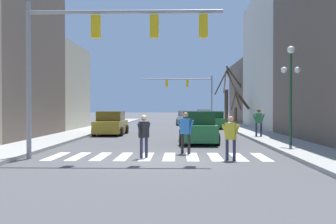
{
  "coord_description": "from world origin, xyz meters",
  "views": [
    {
      "loc": [
        0.83,
        -14.38,
        1.97
      ],
      "look_at": [
        -0.3,
        25.9,
        1.43
      ],
      "focal_mm": 42.0,
      "sensor_mm": 36.0,
      "label": 1
    }
  ],
  "objects_px": {
    "traffic_signal_far": "(190,88)",
    "car_parked_right_mid": "(111,124)",
    "pedestrian_waiting_at_curb": "(186,129)",
    "car_parked_left_near": "(198,128)",
    "pedestrian_on_left_sidewalk": "(231,134)",
    "street_tree_left_mid": "(228,95)",
    "pedestrian_on_right_sidewalk": "(259,120)",
    "pedestrian_crossing_street": "(144,133)",
    "car_driving_away_lane": "(186,118)",
    "street_tree_right_far": "(238,107)",
    "street_lamp_right_corner": "(291,75)",
    "car_parked_right_far": "(213,120)",
    "traffic_signal_near": "(102,41)",
    "car_parked_left_mid": "(203,116)"
  },
  "relations": [
    {
      "from": "car_driving_away_lane",
      "to": "street_tree_left_mid",
      "type": "relative_size",
      "value": 0.76
    },
    {
      "from": "traffic_signal_near",
      "to": "car_parked_left_mid",
      "type": "xyz_separation_m",
      "value": [
        6.01,
        35.81,
        -3.66
      ]
    },
    {
      "from": "traffic_signal_far",
      "to": "street_tree_right_far",
      "type": "distance_m",
      "value": 11.9
    },
    {
      "from": "car_parked_right_far",
      "to": "pedestrian_on_left_sidewalk",
      "type": "bearing_deg",
      "value": 176.9
    },
    {
      "from": "car_parked_right_far",
      "to": "pedestrian_crossing_street",
      "type": "relative_size",
      "value": 2.73
    },
    {
      "from": "car_parked_right_mid",
      "to": "pedestrian_on_right_sidewalk",
      "type": "xyz_separation_m",
      "value": [
        9.69,
        -3.04,
        0.37
      ]
    },
    {
      "from": "pedestrian_on_right_sidewalk",
      "to": "car_parked_left_mid",
      "type": "bearing_deg",
      "value": -68.88
    },
    {
      "from": "car_parked_right_far",
      "to": "street_tree_right_far",
      "type": "xyz_separation_m",
      "value": [
        2.52,
        1.66,
        1.17
      ]
    },
    {
      "from": "traffic_signal_near",
      "to": "pedestrian_on_left_sidewalk",
      "type": "bearing_deg",
      "value": -2.87
    },
    {
      "from": "street_lamp_right_corner",
      "to": "car_parked_right_far",
      "type": "distance_m",
      "value": 17.25
    },
    {
      "from": "traffic_signal_near",
      "to": "street_tree_right_far",
      "type": "relative_size",
      "value": 2.13
    },
    {
      "from": "traffic_signal_near",
      "to": "pedestrian_on_right_sidewalk",
      "type": "height_order",
      "value": "traffic_signal_near"
    },
    {
      "from": "car_parked_right_mid",
      "to": "street_tree_right_far",
      "type": "relative_size",
      "value": 1.25
    },
    {
      "from": "traffic_signal_near",
      "to": "pedestrian_on_left_sidewalk",
      "type": "height_order",
      "value": "traffic_signal_near"
    },
    {
      "from": "street_tree_left_mid",
      "to": "pedestrian_on_right_sidewalk",
      "type": "bearing_deg",
      "value": -91.42
    },
    {
      "from": "traffic_signal_near",
      "to": "street_tree_right_far",
      "type": "xyz_separation_m",
      "value": [
        8.45,
        22.75,
        -2.52
      ]
    },
    {
      "from": "car_parked_left_mid",
      "to": "pedestrian_crossing_street",
      "type": "relative_size",
      "value": 2.65
    },
    {
      "from": "car_driving_away_lane",
      "to": "pedestrian_on_right_sidewalk",
      "type": "height_order",
      "value": "pedestrian_on_right_sidewalk"
    },
    {
      "from": "car_parked_right_mid",
      "to": "street_tree_left_mid",
      "type": "xyz_separation_m",
      "value": [
        10.16,
        15.84,
        2.47
      ]
    },
    {
      "from": "pedestrian_waiting_at_curb",
      "to": "street_tree_left_mid",
      "type": "xyz_separation_m",
      "value": [
        5.11,
        26.83,
        2.21
      ]
    },
    {
      "from": "car_driving_away_lane",
      "to": "pedestrian_waiting_at_curb",
      "type": "relative_size",
      "value": 2.79
    },
    {
      "from": "traffic_signal_far",
      "to": "street_lamp_right_corner",
      "type": "distance_m",
      "value": 29.69
    },
    {
      "from": "pedestrian_waiting_at_curb",
      "to": "street_tree_right_far",
      "type": "height_order",
      "value": "street_tree_right_far"
    },
    {
      "from": "car_driving_away_lane",
      "to": "car_parked_right_mid",
      "type": "xyz_separation_m",
      "value": [
        -5.49,
        -15.62,
        0.04
      ]
    },
    {
      "from": "traffic_signal_near",
      "to": "pedestrian_on_right_sidewalk",
      "type": "bearing_deg",
      "value": 51.11
    },
    {
      "from": "car_parked_right_mid",
      "to": "pedestrian_waiting_at_curb",
      "type": "height_order",
      "value": "pedestrian_waiting_at_curb"
    },
    {
      "from": "car_parked_right_mid",
      "to": "car_parked_right_far",
      "type": "bearing_deg",
      "value": -43.04
    },
    {
      "from": "car_driving_away_lane",
      "to": "car_parked_left_mid",
      "type": "bearing_deg",
      "value": -17.88
    },
    {
      "from": "street_lamp_right_corner",
      "to": "car_parked_right_far",
      "type": "height_order",
      "value": "street_lamp_right_corner"
    },
    {
      "from": "car_driving_away_lane",
      "to": "pedestrian_on_left_sidewalk",
      "type": "relative_size",
      "value": 2.99
    },
    {
      "from": "car_parked_left_near",
      "to": "pedestrian_on_left_sidewalk",
      "type": "xyz_separation_m",
      "value": [
        0.86,
        -6.96,
        0.16
      ]
    },
    {
      "from": "car_parked_left_near",
      "to": "street_tree_left_mid",
      "type": "bearing_deg",
      "value": -11.27
    },
    {
      "from": "car_parked_left_near",
      "to": "pedestrian_crossing_street",
      "type": "relative_size",
      "value": 2.83
    },
    {
      "from": "car_driving_away_lane",
      "to": "car_parked_right_far",
      "type": "relative_size",
      "value": 1.07
    },
    {
      "from": "pedestrian_waiting_at_curb",
      "to": "car_parked_right_far",
      "type": "bearing_deg",
      "value": 105.26
    },
    {
      "from": "traffic_signal_near",
      "to": "pedestrian_on_left_sidewalk",
      "type": "relative_size",
      "value": 4.55
    },
    {
      "from": "pedestrian_on_right_sidewalk",
      "to": "street_tree_right_far",
      "type": "height_order",
      "value": "street_tree_right_far"
    },
    {
      "from": "pedestrian_waiting_at_curb",
      "to": "car_parked_left_mid",
      "type": "bearing_deg",
      "value": 108.63
    },
    {
      "from": "traffic_signal_far",
      "to": "car_parked_right_mid",
      "type": "bearing_deg",
      "value": -106.29
    },
    {
      "from": "street_tree_left_mid",
      "to": "traffic_signal_near",
      "type": "bearing_deg",
      "value": -106.15
    },
    {
      "from": "pedestrian_crossing_street",
      "to": "car_parked_right_mid",
      "type": "bearing_deg",
      "value": 53.14
    },
    {
      "from": "car_driving_away_lane",
      "to": "pedestrian_waiting_at_curb",
      "type": "distance_m",
      "value": 26.61
    },
    {
      "from": "pedestrian_on_left_sidewalk",
      "to": "street_tree_left_mid",
      "type": "distance_m",
      "value": 29.08
    },
    {
      "from": "traffic_signal_near",
      "to": "car_parked_right_mid",
      "type": "xyz_separation_m",
      "value": [
        -1.89,
        12.7,
        -3.65
      ]
    },
    {
      "from": "street_tree_right_far",
      "to": "street_lamp_right_corner",
      "type": "bearing_deg",
      "value": -90.75
    },
    {
      "from": "car_parked_left_near",
      "to": "street_tree_left_mid",
      "type": "relative_size",
      "value": 0.73
    },
    {
      "from": "car_driving_away_lane",
      "to": "pedestrian_on_left_sidewalk",
      "type": "bearing_deg",
      "value": -177.63
    },
    {
      "from": "street_lamp_right_corner",
      "to": "pedestrian_on_right_sidewalk",
      "type": "xyz_separation_m",
      "value": [
        -0.41,
        5.47,
        -2.32
      ]
    },
    {
      "from": "street_tree_right_far",
      "to": "car_parked_right_far",
      "type": "bearing_deg",
      "value": -146.54
    },
    {
      "from": "car_parked_right_far",
      "to": "traffic_signal_far",
      "type": "bearing_deg",
      "value": 7.79
    }
  ]
}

